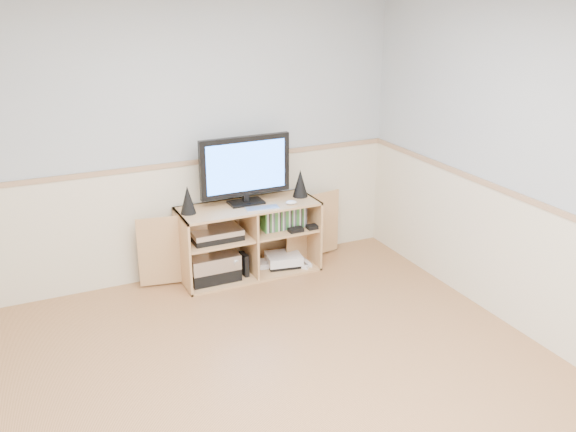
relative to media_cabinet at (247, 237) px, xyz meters
The scene contains 11 objects.
room 2.19m from the media_cabinet, 106.72° to the right, with size 4.04×4.54×2.54m.
media_cabinet is the anchor object (origin of this frame).
monitor 0.64m from the media_cabinet, 90.00° to the right, with size 0.81×0.18×0.60m.
speaker_left 0.69m from the media_cabinet, behind, with size 0.13×0.13×0.24m, color black.
speaker_right 0.68m from the media_cabinet, ahead, with size 0.14×0.14×0.25m, color black.
keyboard 0.39m from the media_cabinet, 69.21° to the right, with size 0.28×0.11×0.01m, color silver.
mouse 0.52m from the media_cabinet, 29.22° to the right, with size 0.10×0.06×0.04m, color white.
av_components 0.36m from the media_cabinet, behind, with size 0.52×0.32×0.47m.
game_consoles 0.42m from the media_cabinet, 12.02° to the right, with size 0.46×0.31×0.11m.
game_cases 0.37m from the media_cabinet, 12.83° to the right, with size 0.40×0.14×0.19m, color #3F8C3F.
wall_outlet 0.58m from the media_cabinet, 21.23° to the left, with size 0.12×0.03×0.12m, color white.
Camera 1 is at (-1.40, -2.91, 2.50)m, focal length 40.00 mm.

